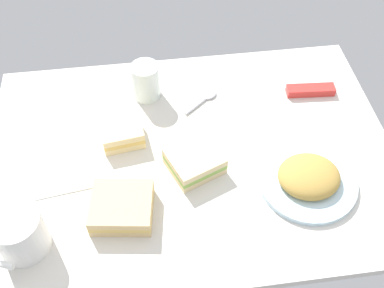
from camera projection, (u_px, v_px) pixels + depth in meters
tabletop at (192, 155)px, 101.64cm from camera, size 90.00×64.00×2.00cm
plate_of_food at (308, 178)px, 94.44cm from camera, size 20.76×20.76×4.79cm
coffee_mug_black at (20, 233)px, 82.89cm from camera, size 9.43×12.03×9.41cm
sandwich_main at (122, 132)px, 101.67cm from camera, size 10.15×9.37×4.40cm
sandwich_side at (195, 161)px, 96.56cm from camera, size 13.42×12.84×4.40cm
sandwich_extra at (122, 207)px, 89.41cm from camera, size 13.35×12.33×4.40cm
glass_of_milk at (146, 83)px, 109.09cm from camera, size 6.69×6.69×9.23cm
spoon at (206, 99)px, 110.93cm from camera, size 9.21×7.94×0.80cm
snack_bar at (311, 90)px, 111.93cm from camera, size 11.99×3.90×2.00cm
paper_napkin at (58, 168)px, 98.02cm from camera, size 16.97×16.97×0.30cm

